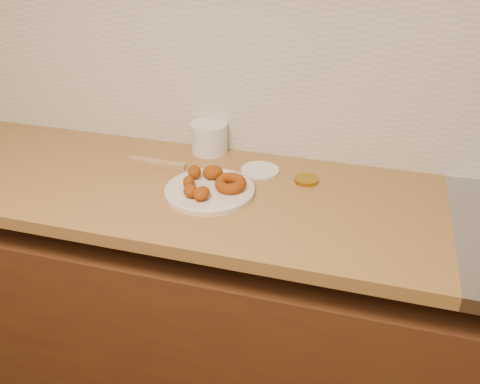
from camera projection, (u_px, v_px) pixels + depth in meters
The scene contains 11 objects.
wall_back at pixel (300, 19), 1.53m from camera, with size 4.00×0.02×2.70m, color tan.
base_cabinet at pixel (267, 326), 1.75m from camera, with size 3.60×0.60×0.77m, color #4C2D13.
butcher_block at pixel (78, 175), 1.66m from camera, with size 2.30×0.62×0.04m, color olive.
backsplash at pixel (296, 69), 1.59m from camera, with size 3.60×0.02×0.60m, color beige.
donut_plate at pixel (210, 191), 1.51m from camera, with size 0.27×0.27×0.02m, color beige.
ring_donut at pixel (230, 183), 1.50m from camera, with size 0.10×0.10×0.03m, color brown.
fried_dough_chunks at pixel (201, 181), 1.51m from camera, with size 0.12×0.20×0.04m.
plastic_tub at pixel (209, 138), 1.74m from camera, with size 0.12×0.12×0.10m, color silver.
tub_lid at pixel (260, 170), 1.64m from camera, with size 0.12×0.12×0.01m, color silver.
brass_jar_lid at pixel (306, 180), 1.57m from camera, with size 0.07×0.07×0.01m, color #9D7C19.
wooden_utensil at pixel (158, 163), 1.67m from camera, with size 0.20×0.02×0.02m, color #A58351.
Camera 1 is at (0.26, 0.43, 1.66)m, focal length 38.00 mm.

